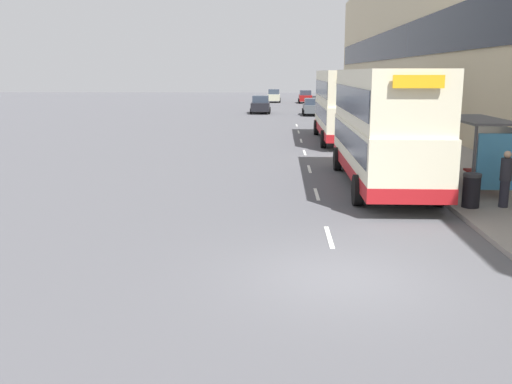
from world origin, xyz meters
name	(u,v)px	position (x,y,z in m)	size (l,w,h in m)	color
ground_plane	(341,278)	(0.00, 0.00, 0.00)	(220.00, 220.00, 0.00)	#515156
pavement	(371,121)	(6.50, 38.50, 0.07)	(5.00, 93.00, 0.14)	gray
terrace_facade	(423,32)	(10.49, 38.50, 7.49)	(3.10, 93.00, 15.00)	#C6B793
lane_mark_0	(329,237)	(0.00, 3.02, 0.01)	(0.12, 2.00, 0.01)	silver
lane_mark_1	(317,194)	(0.00, 8.33, 0.01)	(0.12, 2.00, 0.01)	silver
lane_mark_2	(309,169)	(0.00, 13.65, 0.01)	(0.12, 2.00, 0.01)	silver
lane_mark_3	(305,152)	(0.00, 18.97, 0.01)	(0.12, 2.00, 0.01)	silver
lane_mark_4	(301,141)	(0.00, 24.28, 0.01)	(0.12, 2.00, 0.01)	silver
lane_mark_5	(299,132)	(0.00, 29.60, 0.01)	(0.12, 2.00, 0.01)	silver
lane_mark_6	(297,125)	(0.00, 34.91, 0.01)	(0.12, 2.00, 0.01)	silver
bus_shelter	(485,141)	(5.77, 8.65, 1.88)	(1.60, 4.20, 2.48)	#4C4C51
double_decker_bus_near	(383,125)	(2.47, 9.91, 2.28)	(2.85, 10.42, 4.30)	beige
double_decker_bus_ahead	(341,104)	(2.42, 24.22, 2.28)	(2.85, 10.57, 4.30)	beige
car_0	(261,105)	(-3.40, 48.51, 0.89)	(2.06, 4.17, 1.81)	black
car_1	(313,107)	(1.87, 46.11, 0.83)	(1.98, 4.46, 1.67)	#4C5156
car_2	(274,96)	(-2.29, 70.78, 0.90)	(1.92, 4.07, 1.83)	#B7B799
car_3	(305,97)	(2.10, 68.96, 0.87)	(1.91, 4.31, 1.76)	maroon
pedestrian_2	(505,179)	(5.57, 6.07, 1.03)	(0.34, 0.34, 1.74)	#23232D
pedestrian_3	(439,155)	(4.79, 10.62, 1.09)	(0.37, 0.37, 1.86)	#23232D
litter_bin	(471,190)	(4.55, 5.99, 0.67)	(0.55, 0.55, 1.05)	black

